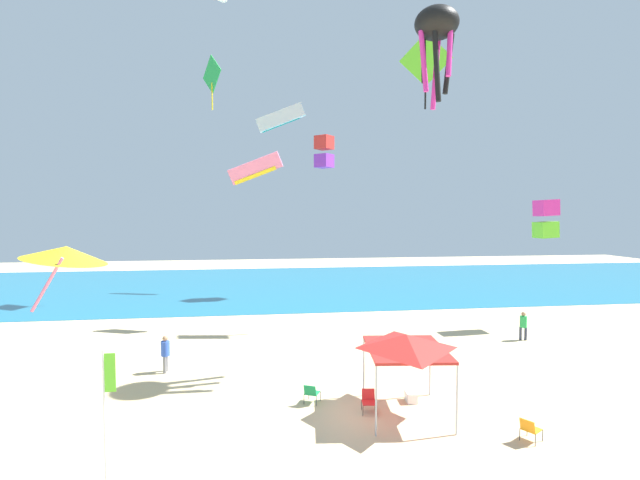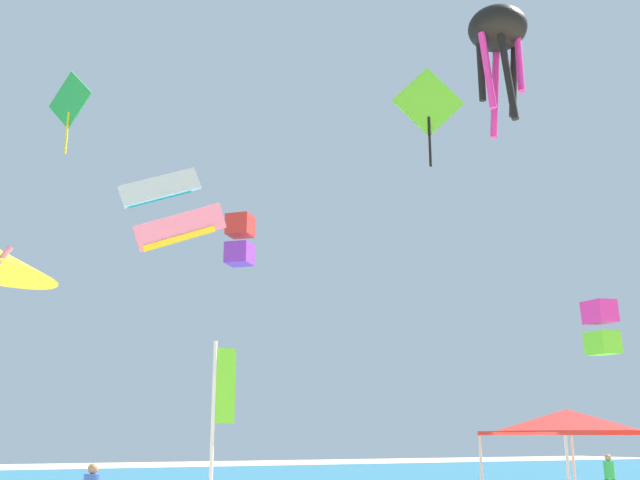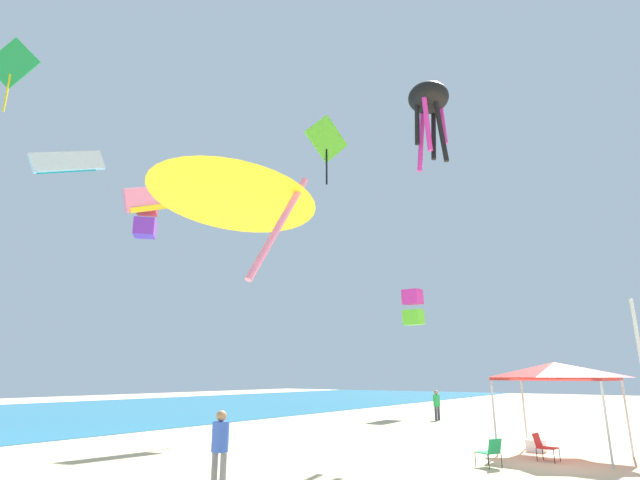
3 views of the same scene
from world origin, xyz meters
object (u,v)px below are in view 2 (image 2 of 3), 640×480
person_near_umbrella (610,473)px  kite_parafoil_pink (180,228)px  kite_diamond_lime (428,106)px  canopy_tent (568,423)px  kite_octopus_black (498,35)px  kite_parafoil_white (160,188)px  kite_box_red (240,240)px  kite_diamond_green (70,103)px  kite_box_magenta (601,327)px  banner_flag (216,445)px

person_near_umbrella → kite_parafoil_pink: (-15.89, 6.28, 9.62)m
kite_diamond_lime → canopy_tent: bearing=-94.4°
canopy_tent → kite_octopus_black: kite_octopus_black is taller
person_near_umbrella → kite_parafoil_white: kite_parafoil_white is taller
canopy_tent → kite_box_red: kite_box_red is taller
kite_diamond_green → canopy_tent: bearing=170.0°
kite_parafoil_white → kite_diamond_green: bearing=48.6°
kite_octopus_black → kite_box_red: 20.60m
canopy_tent → kite_diamond_green: kite_diamond_green is taller
kite_box_magenta → kite_box_red: 19.86m
canopy_tent → person_near_umbrella: canopy_tent is taller
person_near_umbrella → kite_diamond_green: 31.41m
kite_octopus_black → canopy_tent: bearing=109.4°
canopy_tent → kite_box_red: bearing=88.8°
person_near_umbrella → kite_octopus_black: 17.40m
kite_octopus_black → kite_diamond_green: size_ratio=0.99×
kite_diamond_green → kite_parafoil_white: bearing=-82.6°
kite_box_red → kite_parafoil_pink: bearing=101.5°
kite_parafoil_white → canopy_tent: bearing=106.6°
kite_diamond_lime → kite_box_magenta: size_ratio=1.98×
kite_diamond_lime → kite_box_magenta: bearing=2.4°
person_near_umbrella → banner_flag: bearing=40.6°
kite_octopus_black → kite_box_magenta: bearing=-98.3°
person_near_umbrella → kite_box_magenta: 7.46m
kite_diamond_lime → kite_parafoil_white: (-8.97, 16.07, -0.59)m
banner_flag → person_near_umbrella: bearing=30.7°
kite_parafoil_white → kite_diamond_lime: bearing=129.6°
kite_parafoil_pink → person_near_umbrella: bearing=171.4°
kite_diamond_lime → kite_parafoil_pink: 13.52m
person_near_umbrella → kite_octopus_black: bearing=36.4°
canopy_tent → kite_diamond_green: (-9.41, 24.76, 16.83)m
person_near_umbrella → kite_box_magenta: kite_box_magenta is taller
canopy_tent → kite_parafoil_white: kite_parafoil_white is taller
kite_box_magenta → kite_diamond_lime: bearing=73.0°
canopy_tent → person_near_umbrella: size_ratio=2.20×
kite_octopus_black → kite_box_red: (-2.54, 20.20, -3.18)m
canopy_tent → kite_octopus_black: size_ratio=0.80×
canopy_tent → person_near_umbrella: bearing=40.5°
kite_octopus_black → kite_diamond_green: 23.46m
kite_diamond_lime → kite_octopus_black: 8.90m
person_near_umbrella → kite_octopus_black: kite_octopus_black is taller
banner_flag → kite_diamond_green: 32.81m
kite_parafoil_pink → kite_octopus_black: bearing=144.6°
kite_parafoil_pink → banner_flag: bearing=90.3°
banner_flag → kite_diamond_lime: (15.46, 16.68, 15.46)m
kite_diamond_green → kite_parafoil_white: size_ratio=0.95×
kite_octopus_black → kite_parafoil_white: 25.28m
kite_box_magenta → kite_octopus_black: size_ratio=0.54×
kite_parafoil_pink → kite_octopus_black: 14.41m
kite_box_red → kite_parafoil_white: 6.89m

